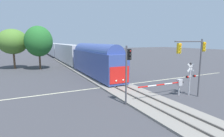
# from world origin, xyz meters

# --- Properties ---
(ground_plane) EXTENTS (220.00, 220.00, 0.00)m
(ground_plane) POSITION_xyz_m (0.00, 0.00, 0.00)
(ground_plane) COLOR #3D3D42
(road_centre_stripe) EXTENTS (44.00, 0.20, 0.01)m
(road_centre_stripe) POSITION_xyz_m (0.00, 0.00, 0.00)
(road_centre_stripe) COLOR beige
(road_centre_stripe) RESTS_ON ground
(railway_track) EXTENTS (4.40, 80.00, 0.32)m
(railway_track) POSITION_xyz_m (0.00, 0.00, 0.10)
(railway_track) COLOR gray
(railway_track) RESTS_ON ground
(commuter_train) EXTENTS (3.04, 66.74, 5.16)m
(commuter_train) POSITION_xyz_m (0.00, 30.13, 2.72)
(commuter_train) COLOR #384C93
(commuter_train) RESTS_ON railway_track
(crossing_gate_near) EXTENTS (5.99, 0.40, 1.80)m
(crossing_gate_near) POSITION_xyz_m (3.75, -6.74, 1.40)
(crossing_gate_near) COLOR #B7B7BC
(crossing_gate_near) RESTS_ON ground
(crossing_signal_mast) EXTENTS (1.36, 0.44, 3.66)m
(crossing_signal_mast) POSITION_xyz_m (5.49, -7.22, 2.24)
(crossing_signal_mast) COLOR #B2B2B7
(crossing_signal_mast) RESTS_ON ground
(traffic_signal_median) EXTENTS (0.53, 0.38, 5.52)m
(traffic_signal_median) POSITION_xyz_m (-2.15, -6.67, 3.70)
(traffic_signal_median) COLOR #4C4C51
(traffic_signal_median) RESTS_ON ground
(traffic_signal_near_right) EXTENTS (4.22, 0.38, 6.14)m
(traffic_signal_near_right) POSITION_xyz_m (4.90, -8.02, 4.62)
(traffic_signal_near_right) COLOR #4C4C51
(traffic_signal_near_right) RESTS_ON ground
(pine_left_background) EXTENTS (6.04, 6.04, 8.39)m
(pine_left_background) POSITION_xyz_m (-12.59, 22.59, 5.75)
(pine_left_background) COLOR brown
(pine_left_background) RESTS_ON ground
(oak_behind_train) EXTENTS (5.53, 5.53, 8.95)m
(oak_behind_train) POSITION_xyz_m (-7.75, 19.21, 5.82)
(oak_behind_train) COLOR #4C3828
(oak_behind_train) RESTS_ON ground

